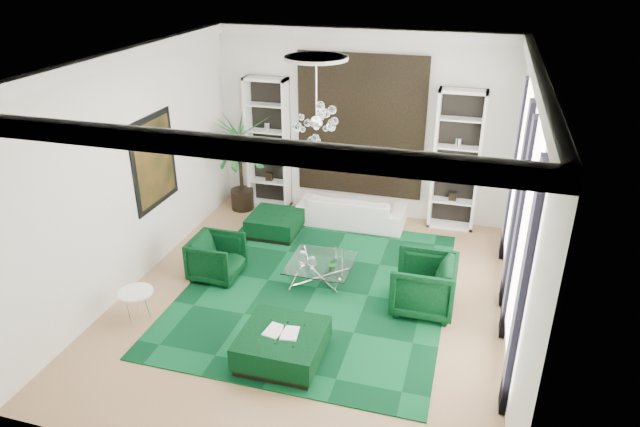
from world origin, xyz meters
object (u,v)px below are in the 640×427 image
(sofa, at_px, (352,210))
(coffee_table, at_px, (321,272))
(ottoman_side, at_px, (275,224))
(side_table, at_px, (138,306))
(armchair_right, at_px, (424,285))
(ottoman_front, at_px, (282,346))
(armchair_left, at_px, (217,258))
(palm, at_px, (239,150))

(sofa, relative_size, coffee_table, 2.02)
(ottoman_side, relative_size, side_table, 1.84)
(armchair_right, relative_size, coffee_table, 0.91)
(coffee_table, xyz_separation_m, ottoman_front, (0.05, -2.10, 0.04))
(armchair_left, distance_m, ottoman_front, 2.52)
(ottoman_side, relative_size, ottoman_front, 0.86)
(ottoman_side, xyz_separation_m, side_table, (-1.00, -3.30, 0.04))
(armchair_left, xyz_separation_m, armchair_right, (3.50, -0.00, 0.07))
(coffee_table, relative_size, palm, 0.40)
(sofa, xyz_separation_m, coffee_table, (0.00, -2.30, -0.13))
(palm, bearing_deg, armchair_right, -33.22)
(armchair_left, relative_size, palm, 0.31)
(palm, bearing_deg, ottoman_front, -60.95)
(armchair_right, xyz_separation_m, ottoman_side, (-3.10, 1.80, -0.23))
(armchair_right, height_order, side_table, armchair_right)
(coffee_table, bearing_deg, ottoman_front, -88.64)
(palm, bearing_deg, sofa, -2.34)
(ottoman_front, bearing_deg, coffee_table, 91.36)
(coffee_table, bearing_deg, ottoman_side, 132.95)
(coffee_table, xyz_separation_m, side_table, (-2.35, -1.85, 0.07))
(armchair_left, bearing_deg, coffee_table, -78.69)
(coffee_table, height_order, ottoman_side, ottoman_side)
(coffee_table, bearing_deg, armchair_left, -168.69)
(sofa, height_order, side_table, sofa)
(sofa, relative_size, palm, 0.81)
(ottoman_front, relative_size, side_table, 2.13)
(armchair_left, distance_m, armchair_right, 3.50)
(coffee_table, distance_m, side_table, 2.99)
(palm, bearing_deg, coffee_table, -44.41)
(armchair_right, height_order, ottoman_side, armchair_right)
(ottoman_side, relative_size, palm, 0.36)
(ottoman_side, bearing_deg, coffee_table, -47.05)
(ottoman_front, distance_m, side_table, 2.41)
(coffee_table, distance_m, palm, 3.62)
(armchair_left, relative_size, ottoman_front, 0.74)
(armchair_left, relative_size, ottoman_side, 0.86)
(armchair_left, height_order, ottoman_front, armchair_left)
(sofa, bearing_deg, side_table, 60.48)
(sofa, bearing_deg, coffee_table, 90.00)
(armchair_left, relative_size, coffee_table, 0.77)
(armchair_right, xyz_separation_m, side_table, (-4.10, -1.50, -0.19))
(armchair_left, bearing_deg, ottoman_front, -134.19)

